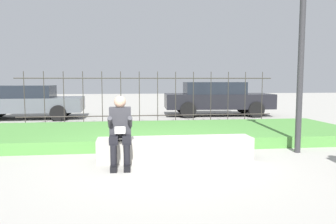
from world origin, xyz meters
TOP-DOWN VIEW (x-y plane):
  - ground_plane at (0.00, 0.00)m, footprint 60.00×60.00m
  - stone_bench at (0.20, 0.00)m, footprint 2.92×0.51m
  - person_seated_reader at (-0.82, -0.28)m, footprint 0.42×0.73m
  - grass_berm at (0.00, 2.34)m, footprint 10.26×3.28m
  - iron_fence at (0.00, 4.53)m, footprint 8.26×0.03m
  - car_parked_left at (-4.60, 7.21)m, footprint 4.29×2.10m
  - car_parked_right at (3.08, 7.42)m, footprint 4.54×2.08m
  - street_lamp at (2.82, 0.29)m, footprint 0.28×0.28m

SIDE VIEW (x-z plane):
  - ground_plane at x=0.00m, z-range 0.00..0.00m
  - grass_berm at x=0.00m, z-range 0.00..0.25m
  - stone_bench at x=0.20m, z-range -0.02..0.40m
  - person_seated_reader at x=-0.82m, z-range 0.05..1.27m
  - car_parked_left at x=-4.60m, z-range 0.04..1.34m
  - car_parked_right at x=3.08m, z-range 0.05..1.47m
  - iron_fence at x=0.00m, z-range 0.04..1.82m
  - street_lamp at x=2.82m, z-range 0.44..4.15m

